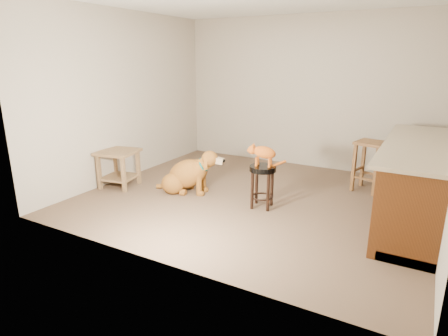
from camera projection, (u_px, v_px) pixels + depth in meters
The scene contains 8 objects.
floor at pixel (254, 198), 5.23m from camera, with size 4.50×4.00×0.01m, color brown.
room_shell at pixel (257, 75), 4.76m from camera, with size 4.54×4.04×2.62m.
cabinet_run at pixel (414, 184), 4.45m from camera, with size 0.70×2.56×0.94m.
padded_stool at pixel (262, 178), 4.81m from camera, with size 0.34×0.34×0.56m.
wood_stool at pixel (369, 165), 5.43m from camera, with size 0.48×0.48×0.74m.
side_table at pixel (119, 163), 5.62m from camera, with size 0.63×0.63×0.56m.
golden_retriever at pixel (187, 175), 5.41m from camera, with size 1.07×0.59×0.69m.
tabby_kitten at pixel (262, 153), 4.72m from camera, with size 0.49×0.24×0.31m.
Camera 1 is at (2.03, -4.48, 1.88)m, focal length 30.00 mm.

